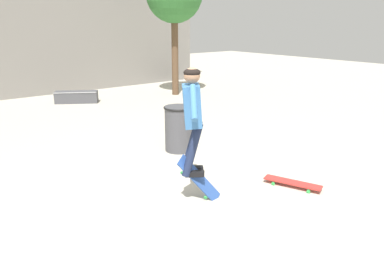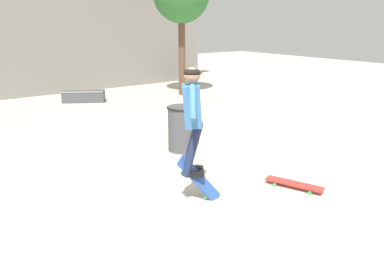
% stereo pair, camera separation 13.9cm
% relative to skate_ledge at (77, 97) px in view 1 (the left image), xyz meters
% --- Properties ---
extents(ground_plane, '(40.00, 40.00, 0.00)m').
position_rel_skate_ledge_xyz_m(ground_plane, '(-1.58, -7.59, -0.18)').
color(ground_plane, beige).
extents(skate_ledge, '(1.27, 0.99, 0.36)m').
position_rel_skate_ledge_xyz_m(skate_ledge, '(0.00, 0.00, 0.00)').
color(skate_ledge, '#4C4C51').
rests_on(skate_ledge, ground_plane).
extents(trash_bin, '(0.56, 0.56, 0.87)m').
position_rel_skate_ledge_xyz_m(trash_bin, '(-0.12, -5.48, 0.27)').
color(trash_bin, '#47474C').
rests_on(trash_bin, ground_plane).
extents(skater, '(0.74, 1.01, 1.46)m').
position_rel_skate_ledge_xyz_m(skater, '(-1.19, -7.28, 1.08)').
color(skater, teal).
extents(skateboard_flipping, '(0.63, 0.34, 0.74)m').
position_rel_skate_ledge_xyz_m(skateboard_flipping, '(-1.13, -7.36, 0.13)').
color(skateboard_flipping, '#2D519E').
extents(skateboard_resting, '(0.48, 0.87, 0.08)m').
position_rel_skate_ledge_xyz_m(skateboard_resting, '(0.25, -7.90, -0.11)').
color(skateboard_resting, red).
rests_on(skateboard_resting, ground_plane).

